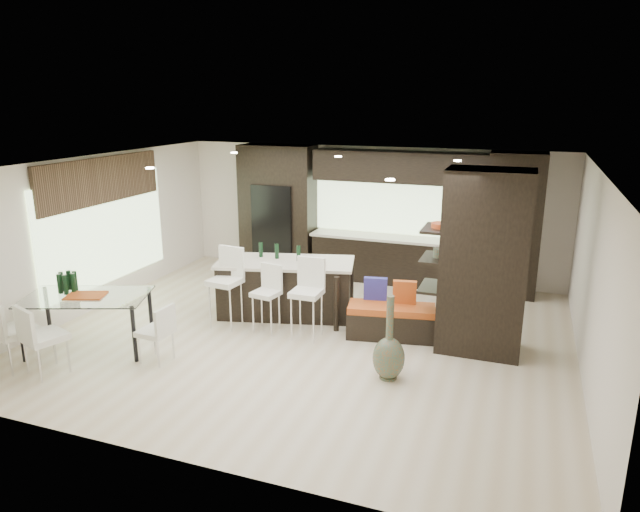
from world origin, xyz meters
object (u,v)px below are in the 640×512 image
at_px(kitchen_island, 286,288).
at_px(chair_far, 14,336).
at_px(chair_end, 156,336).
at_px(stool_right, 307,307).
at_px(stool_mid, 266,305).
at_px(dining_table, 89,323).
at_px(chair_near, 45,342).
at_px(bench, 391,321).
at_px(floor_vase, 389,338).
at_px(stool_left, 226,296).

bearing_deg(kitchen_island, chair_far, -145.00).
xyz_separation_m(kitchen_island, chair_end, (-1.00, -2.33, -0.09)).
bearing_deg(stool_right, stool_mid, 177.62).
bearing_deg(stool_mid, dining_table, -135.33).
relative_size(stool_right, chair_near, 1.10).
height_order(kitchen_island, chair_far, kitchen_island).
height_order(stool_right, chair_end, stool_right).
relative_size(bench, chair_near, 1.47).
xyz_separation_m(kitchen_island, stool_right, (0.71, -0.82, 0.03)).
relative_size(stool_mid, chair_far, 0.93).
bearing_deg(floor_vase, chair_end, -168.93).
distance_m(stool_right, chair_near, 3.71).
xyz_separation_m(kitchen_island, stool_left, (-0.71, -0.83, 0.05)).
xyz_separation_m(kitchen_island, bench, (1.94, -0.34, -0.22)).
relative_size(bench, floor_vase, 1.16).
height_order(stool_mid, floor_vase, floor_vase).
relative_size(chair_near, chair_far, 0.98).
bearing_deg(floor_vase, kitchen_island, 142.65).
distance_m(bench, chair_near, 4.99).
height_order(floor_vase, chair_far, floor_vase).
height_order(stool_right, chair_near, stool_right).
xyz_separation_m(stool_left, chair_near, (-1.46, -2.33, -0.07)).
bearing_deg(dining_table, bench, 5.50).
height_order(stool_left, floor_vase, floor_vase).
relative_size(stool_mid, bench, 0.64).
bearing_deg(kitchen_island, chair_end, -127.54).
bearing_deg(stool_left, chair_end, -95.01).
distance_m(chair_far, chair_end, 1.91).
distance_m(floor_vase, dining_table, 4.45).
height_order(dining_table, chair_end, dining_table).
distance_m(bench, dining_table, 4.58).
bearing_deg(kitchen_island, dining_table, -147.24).
bearing_deg(bench, chair_end, -156.40).
relative_size(floor_vase, chair_near, 1.27).
distance_m(dining_table, chair_far, 1.00).
xyz_separation_m(stool_left, stool_right, (1.42, 0.01, -0.02)).
bearing_deg(bench, dining_table, -164.65).
height_order(stool_left, dining_table, stool_left).
distance_m(stool_left, dining_table, 2.10).
bearing_deg(stool_mid, chair_far, -129.64).
bearing_deg(stool_right, floor_vase, -29.84).
distance_m(stool_mid, floor_vase, 2.41).
bearing_deg(stool_right, chair_near, -140.77).
bearing_deg(chair_near, stool_mid, 67.06).
relative_size(dining_table, chair_near, 1.89).
xyz_separation_m(stool_mid, floor_vase, (2.23, -0.91, 0.15)).
relative_size(stool_left, stool_mid, 1.21).
xyz_separation_m(kitchen_island, floor_vase, (2.23, -1.70, 0.10)).
xyz_separation_m(stool_mid, chair_end, (-1.00, -1.54, -0.05)).
xyz_separation_m(dining_table, chair_end, (1.17, 0.00, -0.03)).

